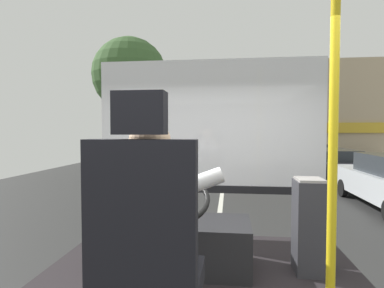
% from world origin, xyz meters
% --- Properties ---
extents(ground, '(18.00, 44.00, 0.06)m').
position_xyz_m(ground, '(0.00, 8.80, -0.02)').
color(ground, '#2C2C2C').
extents(driver_seat, '(0.48, 0.48, 1.32)m').
position_xyz_m(driver_seat, '(-0.15, -0.46, 1.37)').
color(driver_seat, black).
rests_on(driver_seat, bus_floor).
extents(bus_driver, '(0.71, 0.58, 0.74)m').
position_xyz_m(bus_driver, '(-0.15, -0.33, 1.53)').
color(bus_driver, black).
rests_on(bus_driver, driver_seat).
extents(steering_console, '(1.10, 0.98, 0.82)m').
position_xyz_m(steering_console, '(-0.15, 0.72, 1.02)').
color(steering_console, black).
rests_on(steering_console, bus_floor).
extents(handrail_pole, '(0.04, 0.04, 2.19)m').
position_xyz_m(handrail_pole, '(0.71, -0.27, 1.90)').
color(handrail_pole, yellow).
rests_on(handrail_pole, bus_floor).
extents(fare_box, '(0.23, 0.27, 0.77)m').
position_xyz_m(fare_box, '(0.87, 0.77, 1.19)').
color(fare_box, '#333338').
rests_on(fare_box, bus_floor).
extents(windshield_panel, '(2.50, 0.08, 1.48)m').
position_xyz_m(windshield_panel, '(0.00, 1.62, 1.85)').
color(windshield_panel, white).
extents(street_tree, '(3.31, 3.31, 6.12)m').
position_xyz_m(street_tree, '(-4.22, 11.67, 4.44)').
color(street_tree, '#4C3828').
rests_on(street_tree, ground).
extents(shop_building, '(11.57, 5.36, 6.22)m').
position_xyz_m(shop_building, '(6.24, 19.83, 3.11)').
color(shop_building, tan).
rests_on(shop_building, ground).
extents(parked_car_black, '(1.90, 4.36, 1.20)m').
position_xyz_m(parked_car_black, '(4.48, 11.74, 0.62)').
color(parked_car_black, black).
rests_on(parked_car_black, ground).
extents(parked_car_white, '(2.02, 3.80, 1.25)m').
position_xyz_m(parked_car_white, '(4.52, 16.23, 0.64)').
color(parked_car_white, silver).
rests_on(parked_car_white, ground).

